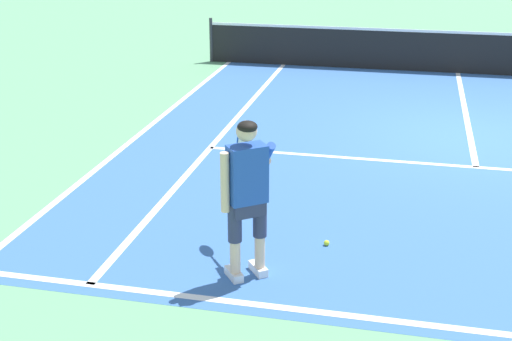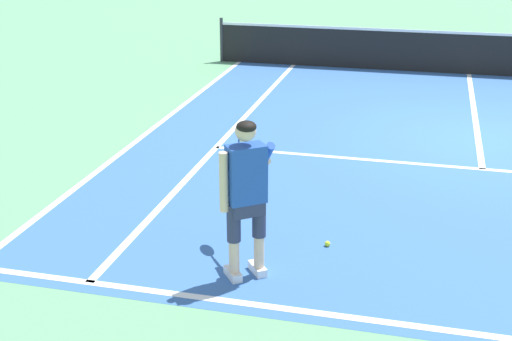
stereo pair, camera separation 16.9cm
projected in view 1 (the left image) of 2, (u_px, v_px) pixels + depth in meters
The scene contains 10 objects.
ground_plane at pixel (470, 137), 11.82m from camera, with size 80.00×80.00×0.00m, color #609E70.
court_inner_surface at pixel (472, 147), 11.35m from camera, with size 10.98×11.26×0.00m, color #3866A8.
line_baseline at pixel (508, 335), 6.40m from camera, with size 10.98×0.10×0.01m, color white.
line_service at pixel (476, 167), 10.47m from camera, with size 8.23×0.10×0.01m, color white.
line_centre_service at pixel (465, 110), 13.38m from camera, with size 0.10×6.40×0.01m, color white.
line_singles_left at pixel (226, 130), 12.19m from camera, with size 0.10×10.86×0.01m, color white.
line_doubles_left at pixel (151, 125), 12.48m from camera, with size 0.10×10.86×0.01m, color white.
tennis_net at pixel (460, 52), 16.13m from camera, with size 11.96×0.08×1.07m.
tennis_player at pixel (247, 189), 7.07m from camera, with size 0.63×1.20×1.71m.
tennis_ball_near_feet at pixel (327, 243), 8.06m from camera, with size 0.07×0.07×0.07m, color #CCE02D.
Camera 1 is at (-1.05, -11.77, 3.67)m, focal length 49.37 mm.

